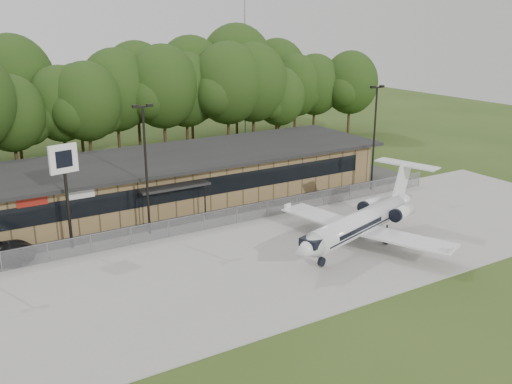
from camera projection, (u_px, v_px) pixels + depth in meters
ground at (332, 306)px, 33.73m from camera, size 160.00×160.00×0.00m
apron at (261, 258)px, 40.26m from camera, size 64.00×18.00×0.08m
parking_lot at (192, 213)px, 49.66m from camera, size 50.00×9.00×0.06m
terminal at (170, 177)px, 52.65m from camera, size 41.00×11.65×4.30m
fence at (215, 220)px, 45.76m from camera, size 46.00×0.04×1.52m
treeline at (107, 97)px, 65.85m from camera, size 72.00×12.00×15.00m
radio_mast at (245, 45)px, 80.17m from camera, size 0.20×0.20×25.00m
light_pole_mid at (146, 161)px, 42.98m from camera, size 1.55×0.30×10.23m
light_pole_right at (375, 130)px, 54.37m from camera, size 1.55×0.30×10.23m
business_jet at (363, 222)px, 41.96m from camera, size 15.61×13.99×5.30m
pole_sign at (64, 170)px, 40.27m from camera, size 2.06×0.62×7.85m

